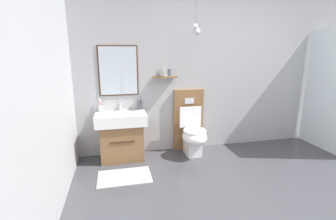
# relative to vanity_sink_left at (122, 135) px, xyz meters

# --- Properties ---
(wall_back) EXTENTS (5.08, 0.57, 2.54)m
(wall_back) POSITION_rel_vanity_sink_left_xyz_m (1.75, 0.25, 0.89)
(wall_back) COLOR #A8A8AA
(wall_back) RESTS_ON ground
(wall_left) EXTENTS (0.12, 4.20, 2.54)m
(wall_left) POSITION_rel_vanity_sink_left_xyz_m (-0.71, -1.79, 0.89)
(wall_left) COLOR #A8A8AA
(wall_left) RESTS_ON ground
(bath_mat) EXTENTS (0.68, 0.44, 0.01)m
(bath_mat) POSITION_rel_vanity_sink_left_xyz_m (-0.00, -0.58, -0.38)
(bath_mat) COLOR #9E9993
(bath_mat) RESTS_ON ground
(vanity_sink_left) EXTENTS (0.73, 0.46, 0.71)m
(vanity_sink_left) POSITION_rel_vanity_sink_left_xyz_m (0.00, 0.00, 0.00)
(vanity_sink_left) COLOR brown
(vanity_sink_left) RESTS_ON ground
(tap_on_left_sink) EXTENTS (0.03, 0.13, 0.11)m
(tap_on_left_sink) POSITION_rel_vanity_sink_left_xyz_m (-0.00, 0.16, 0.40)
(tap_on_left_sink) COLOR silver
(tap_on_left_sink) RESTS_ON vanity_sink_left
(toilet) EXTENTS (0.48, 0.62, 1.00)m
(toilet) POSITION_rel_vanity_sink_left_xyz_m (1.08, -0.01, -0.01)
(toilet) COLOR brown
(toilet) RESTS_ON ground
(toothbrush_cup) EXTENTS (0.07, 0.07, 0.20)m
(toothbrush_cup) POSITION_rel_vanity_sink_left_xyz_m (-0.29, 0.15, 0.39)
(toothbrush_cup) COLOR silver
(toothbrush_cup) RESTS_ON vanity_sink_left
(soap_dispenser) EXTENTS (0.06, 0.06, 0.18)m
(soap_dispenser) POSITION_rel_vanity_sink_left_xyz_m (0.30, 0.16, 0.41)
(soap_dispenser) COLOR #4C4C51
(soap_dispenser) RESTS_ON vanity_sink_left
(shower_tray) EXTENTS (0.88, 0.97, 1.95)m
(shower_tray) POSITION_rel_vanity_sink_left_xyz_m (3.53, -0.31, 0.05)
(shower_tray) COLOR white
(shower_tray) RESTS_ON ground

